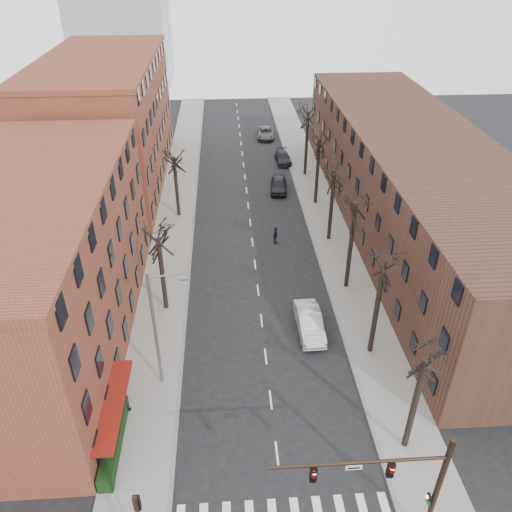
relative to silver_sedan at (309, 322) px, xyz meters
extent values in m
cube|color=gray|center=(-11.54, 20.44, -0.75)|extent=(4.00, 90.00, 0.15)
cube|color=gray|center=(4.46, 20.44, -0.75)|extent=(4.00, 90.00, 0.15)
cube|color=brown|center=(-19.54, 0.44, 5.17)|extent=(12.00, 26.00, 12.00)
cube|color=brown|center=(-19.54, 29.44, 6.17)|extent=(12.00, 28.00, 14.00)
cube|color=#452B20|center=(12.46, 15.44, 4.17)|extent=(12.00, 50.00, 10.00)
cube|color=maroon|center=(-12.94, -8.56, -0.83)|extent=(1.20, 7.00, 0.15)
cube|color=black|center=(-13.04, -9.56, -0.18)|extent=(0.80, 6.00, 1.00)
cylinder|color=black|center=(3.46, -15.56, 2.77)|extent=(0.28, 0.28, 7.20)
cylinder|color=black|center=(-0.54, -15.56, 5.17)|extent=(8.00, 0.16, 0.16)
cube|color=black|center=(0.96, -15.56, 4.52)|extent=(0.32, 0.22, 0.95)
cube|color=black|center=(-2.54, -15.56, 4.52)|extent=(0.32, 0.22, 0.95)
cube|color=silver|center=(-0.74, -15.56, 4.82)|extent=(0.75, 0.04, 0.28)
cube|color=black|center=(3.18, -15.56, 2.17)|extent=(0.12, 0.30, 0.30)
cube|color=black|center=(-10.54, -15.38, 2.87)|extent=(0.32, 0.22, 0.95)
cylinder|color=slate|center=(-10.74, -4.56, 3.67)|extent=(0.20, 0.20, 9.00)
cylinder|color=slate|center=(-9.64, -4.56, 7.97)|extent=(2.39, 0.12, 0.46)
cube|color=slate|center=(-8.64, -4.56, 7.67)|extent=(0.50, 0.22, 0.14)
imported|color=silver|center=(0.00, 0.00, 0.00)|extent=(1.89, 5.08, 1.66)
imported|color=black|center=(0.26, 25.06, -0.04)|extent=(2.34, 4.82, 1.58)
imported|color=black|center=(1.76, 33.84, -0.16)|extent=(2.01, 4.64, 1.33)
imported|color=#515358|center=(0.26, 43.81, -0.11)|extent=(2.76, 5.35, 1.44)
imported|color=black|center=(-12.86, -6.93, 0.16)|extent=(0.96, 0.84, 1.67)
imported|color=black|center=(-1.30, 13.10, 0.07)|extent=(0.83, 1.14, 1.80)
camera|label=1|loc=(-5.96, -28.78, 24.66)|focal=35.00mm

